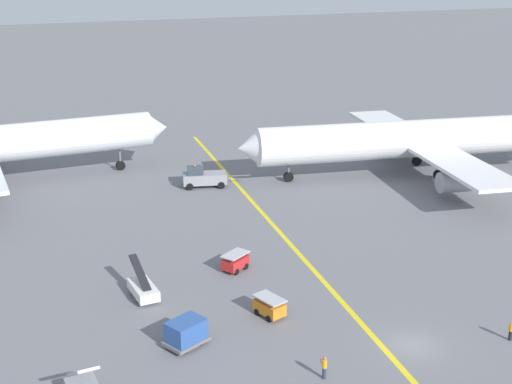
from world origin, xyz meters
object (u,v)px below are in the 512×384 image
at_px(airliner_being_pushed, 412,140).
at_px(ground_crew_ramp_agent_by_cones, 511,331).
at_px(pushback_tug, 203,177).
at_px(gse_container_dolly_flat, 186,332).
at_px(gse_baggage_cart_trailing, 269,307).
at_px(gse_baggage_cart_near_cluster, 235,262).
at_px(ground_crew_wing_walker_right, 324,367).
at_px(gse_belt_loader_portside, 143,289).

relative_size(airliner_being_pushed, ground_crew_ramp_agent_by_cones, 29.50).
distance_m(pushback_tug, gse_container_dolly_flat, 39.50).
xyz_separation_m(gse_baggage_cart_trailing, gse_baggage_cart_near_cluster, (0.71, 9.51, 0.00)).
bearing_deg(ground_crew_ramp_agent_by_cones, ground_crew_wing_walker_right, 176.03).
bearing_deg(airliner_being_pushed, gse_baggage_cart_trailing, -139.62).
distance_m(gse_belt_loader_portside, ground_crew_ramp_agent_by_cones, 30.60).
bearing_deg(gse_baggage_cart_near_cluster, ground_crew_wing_walker_right, -92.63).
bearing_deg(ground_crew_wing_walker_right, gse_container_dolly_flat, 133.46).
xyz_separation_m(gse_baggage_cart_trailing, gse_container_dolly_flat, (-7.79, -1.77, 0.31)).
bearing_deg(airliner_being_pushed, ground_crew_ramp_agent_by_cones, -115.12).
xyz_separation_m(gse_baggage_cart_near_cluster, gse_container_dolly_flat, (-8.50, -11.28, 0.31)).
height_order(gse_baggage_cart_near_cluster, ground_crew_wing_walker_right, ground_crew_wing_walker_right).
xyz_separation_m(gse_belt_loader_portside, gse_baggage_cart_near_cluster, (9.50, 2.04, 0.04)).
height_order(gse_belt_loader_portside, gse_container_dolly_flat, gse_belt_loader_portside).
xyz_separation_m(gse_belt_loader_portside, ground_crew_wing_walker_right, (8.61, -17.28, 0.09)).
height_order(airliner_being_pushed, ground_crew_ramp_agent_by_cones, airliner_being_pushed).
relative_size(gse_baggage_cart_trailing, ground_crew_ramp_agent_by_cones, 1.91).
distance_m(gse_belt_loader_portside, ground_crew_wing_walker_right, 19.31).
xyz_separation_m(ground_crew_ramp_agent_by_cones, ground_crew_wing_walker_right, (-15.85, 1.10, 0.08)).
bearing_deg(ground_crew_ramp_agent_by_cones, gse_baggage_cart_near_cluster, 126.24).
distance_m(gse_baggage_cart_trailing, ground_crew_wing_walker_right, 9.81).
height_order(gse_baggage_cart_trailing, gse_baggage_cart_near_cluster, same).
bearing_deg(ground_crew_wing_walker_right, ground_crew_ramp_agent_by_cones, -3.97).
distance_m(pushback_tug, gse_baggage_cart_trailing, 35.68).
bearing_deg(gse_container_dolly_flat, ground_crew_wing_walker_right, -46.54).
bearing_deg(ground_crew_wing_walker_right, gse_baggage_cart_trailing, 88.99).
xyz_separation_m(gse_belt_loader_portside, ground_crew_ramp_agent_by_cones, (24.46, -18.38, 0.01)).
bearing_deg(pushback_tug, gse_baggage_cart_trailing, -100.30).
height_order(airliner_being_pushed, pushback_tug, airliner_being_pushed).
bearing_deg(airliner_being_pushed, gse_container_dolly_flat, -143.66).
xyz_separation_m(airliner_being_pushed, gse_belt_loader_portside, (-43.37, -21.94, -4.00)).
bearing_deg(gse_container_dolly_flat, ground_crew_ramp_agent_by_cones, -21.27).
height_order(gse_baggage_cart_trailing, gse_container_dolly_flat, gse_container_dolly_flat).
distance_m(gse_belt_loader_portside, gse_baggage_cart_near_cluster, 9.71).
height_order(gse_container_dolly_flat, ground_crew_ramp_agent_by_cones, gse_container_dolly_flat).
xyz_separation_m(gse_container_dolly_flat, ground_crew_ramp_agent_by_cones, (23.47, -9.14, -0.34)).
distance_m(gse_container_dolly_flat, ground_crew_wing_walker_right, 11.08).
bearing_deg(gse_container_dolly_flat, gse_baggage_cart_trailing, 12.79).
xyz_separation_m(airliner_being_pushed, gse_baggage_cart_near_cluster, (-33.87, -19.90, -3.96)).
xyz_separation_m(gse_belt_loader_portside, gse_container_dolly_flat, (1.00, -9.24, 0.35)).
relative_size(gse_belt_loader_portside, ground_crew_wing_walker_right, 2.84).
height_order(airliner_being_pushed, ground_crew_wing_walker_right, airliner_being_pushed).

